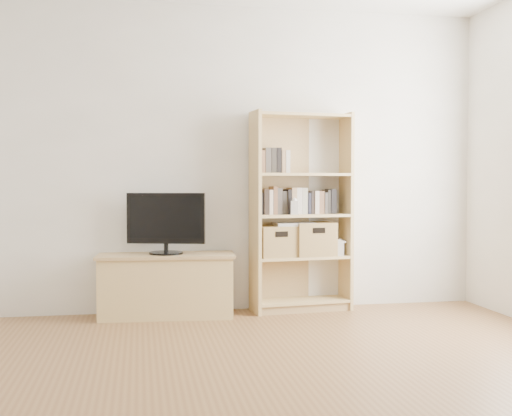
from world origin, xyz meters
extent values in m
cube|color=brown|center=(0.00, 0.00, 0.00)|extent=(4.50, 5.00, 0.01)
cube|color=silver|center=(0.00, 2.50, 1.30)|extent=(4.50, 0.02, 2.60)
cube|color=tan|center=(-0.51, 2.30, 0.24)|extent=(1.09, 0.47, 0.49)
cube|color=tan|center=(0.64, 2.35, 0.85)|extent=(0.87, 0.39, 1.70)
cube|color=black|center=(-0.51, 2.30, 0.76)|extent=(0.63, 0.20, 0.50)
cube|color=black|center=(0.63, 2.37, 0.95)|extent=(0.88, 0.28, 0.23)
cube|color=black|center=(0.45, 2.35, 1.28)|extent=(0.40, 0.19, 0.20)
cube|color=white|center=(0.55, 2.25, 0.89)|extent=(0.07, 0.05, 0.12)
cube|color=#9A7945|center=(0.41, 2.32, 0.60)|extent=(0.35, 0.30, 0.26)
cube|color=#9A7945|center=(0.74, 2.36, 0.61)|extent=(0.38, 0.32, 0.29)
cube|color=silver|center=(0.57, 2.34, 0.74)|extent=(0.34, 0.24, 0.03)
cube|color=beige|center=(0.93, 2.37, 0.53)|extent=(0.22, 0.28, 0.11)
camera|label=1|loc=(-0.72, -2.96, 1.10)|focal=45.00mm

